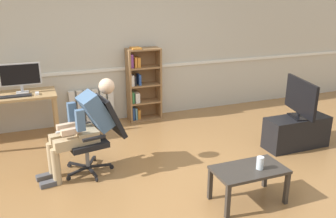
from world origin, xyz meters
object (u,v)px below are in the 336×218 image
object	(u,v)px
bookshelf	(141,84)
keyboard	(16,96)
computer_mouse	(37,93)
coffee_table	(249,173)
tv_stand	(296,132)
office_chair	(97,132)
imac_monitor	(20,76)
tv_screen	(301,98)
drinking_glass	(260,163)
radiator	(92,107)
computer_desk	(18,102)
person_seated	(83,125)

from	to	relation	value
bookshelf	keyboard	bearing A→B (deg)	-168.03
computer_mouse	coffee_table	world-z (taller)	computer_mouse
computer_mouse	bookshelf	bearing A→B (deg)	13.28
tv_stand	coffee_table	xyz separation A→B (m)	(-1.47, -0.97, 0.11)
office_chair	tv_stand	bearing A→B (deg)	72.24
computer_mouse	office_chair	distance (m)	1.39
imac_monitor	bookshelf	bearing A→B (deg)	6.27
tv_screen	drinking_glass	bearing A→B (deg)	139.35
tv_stand	drinking_glass	size ratio (longest dim) A/B	6.89
radiator	keyboard	bearing A→B (deg)	-155.43
tv_stand	imac_monitor	bearing A→B (deg)	154.47
computer_desk	imac_monitor	xyz separation A→B (m)	(0.08, 0.08, 0.38)
computer_mouse	tv_screen	xyz separation A→B (m)	(3.52, -1.58, -0.01)
keyboard	tv_screen	distance (m)	4.12
bookshelf	tv_screen	distance (m)	2.67
imac_monitor	radiator	distance (m)	1.32
computer_desk	imac_monitor	bearing A→B (deg)	44.58
person_seated	tv_screen	bearing A→B (deg)	73.22
computer_mouse	tv_stand	world-z (taller)	computer_mouse
computer_desk	computer_mouse	size ratio (longest dim) A/B	11.07
computer_desk	imac_monitor	size ratio (longest dim) A/B	1.86
bookshelf	computer_mouse	bearing A→B (deg)	-166.72
person_seated	keyboard	bearing A→B (deg)	-157.60
imac_monitor	coffee_table	distance (m)	3.61
office_chair	tv_stand	world-z (taller)	office_chair
coffee_table	drinking_glass	size ratio (longest dim) A/B	5.66
computer_mouse	tv_stand	size ratio (longest dim) A/B	0.10
bookshelf	tv_stand	bearing A→B (deg)	-48.28
bookshelf	tv_screen	world-z (taller)	bookshelf
computer_desk	tv_stand	size ratio (longest dim) A/B	1.15
computer_mouse	coffee_table	bearing A→B (deg)	-51.31
radiator	person_seated	world-z (taller)	person_seated
computer_desk	bookshelf	xyz separation A→B (m)	(2.02, 0.29, 0.01)
drinking_glass	imac_monitor	bearing A→B (deg)	129.99
keyboard	tv_screen	xyz separation A→B (m)	(3.81, -1.56, -0.00)
imac_monitor	person_seated	size ratio (longest dim) A/B	0.50
keyboard	office_chair	size ratio (longest dim) A/B	0.45
imac_monitor	computer_mouse	size ratio (longest dim) A/B	5.95
person_seated	tv_stand	bearing A→B (deg)	73.22
computer_mouse	tv_screen	size ratio (longest dim) A/B	0.12
computer_mouse	coffee_table	xyz separation A→B (m)	(2.04, -2.55, -0.43)
office_chair	tv_screen	world-z (taller)	tv_screen
office_chair	radiator	bearing A→B (deg)	162.67
bookshelf	drinking_glass	distance (m)	3.04
bookshelf	drinking_glass	xyz separation A→B (m)	(0.40, -3.01, -0.17)
person_seated	tv_stand	xyz separation A→B (m)	(3.03, -0.34, -0.41)
tv_stand	tv_screen	xyz separation A→B (m)	(0.00, -0.00, 0.53)
radiator	person_seated	distance (m)	1.82
computer_desk	keyboard	bearing A→B (deg)	-93.67
tv_screen	coffee_table	bearing A→B (deg)	136.26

